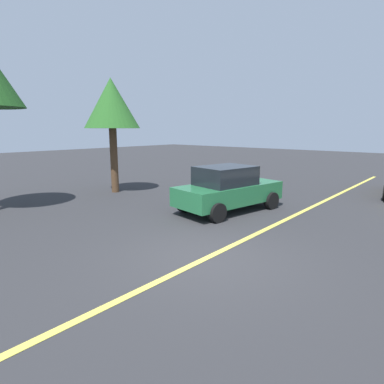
# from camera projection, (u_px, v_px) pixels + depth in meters

# --- Properties ---
(ground_plane) EXTENTS (80.00, 80.00, 0.00)m
(ground_plane) POSITION_uv_depth(u_px,v_px,m) (207.00, 258.00, 7.41)
(ground_plane) COLOR #2D2D30
(lane_marking_centre) EXTENTS (28.00, 0.16, 0.01)m
(lane_marking_centre) POSITION_uv_depth(u_px,v_px,m) (269.00, 228.00, 9.64)
(lane_marking_centre) COLOR #E0D14C
(car_green_behind_van) EXTENTS (4.32, 2.47, 1.64)m
(car_green_behind_van) POSITION_uv_depth(u_px,v_px,m) (228.00, 189.00, 11.54)
(car_green_behind_van) COLOR #236B3D
(car_green_behind_van) RESTS_ON ground_plane
(tree_left_verge) EXTENTS (2.50, 2.50, 5.20)m
(tree_left_verge) POSITION_uv_depth(u_px,v_px,m) (111.00, 105.00, 14.43)
(tree_left_verge) COLOR #513823
(tree_left_verge) RESTS_ON ground_plane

